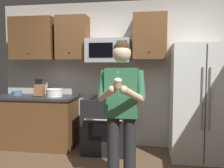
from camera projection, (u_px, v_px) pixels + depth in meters
wall_back at (119, 75)px, 4.32m from camera, size 4.40×0.10×2.60m
oven_range at (107, 124)px, 4.03m from camera, size 0.76×0.70×0.93m
microwave at (108, 51)px, 4.05m from camera, size 0.74×0.41×0.40m
refrigerator at (200, 102)px, 3.72m from camera, size 0.90×0.75×1.80m
cabinet_row_upper at (77, 38)px, 4.17m from camera, size 2.78×0.36×0.76m
counter_left at (37, 121)px, 4.26m from camera, size 1.44×0.66×0.92m
knife_block at (39, 90)px, 4.15m from camera, size 0.16×0.15×0.32m
bowl_large_white at (54, 93)px, 4.15m from camera, size 0.29×0.29×0.13m
bowl_small_colored at (17, 93)px, 4.32m from camera, size 0.18×0.18×0.08m
person at (121, 106)px, 2.80m from camera, size 0.60×0.48×1.76m
cupcake at (118, 83)px, 2.45m from camera, size 0.09×0.09×0.17m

